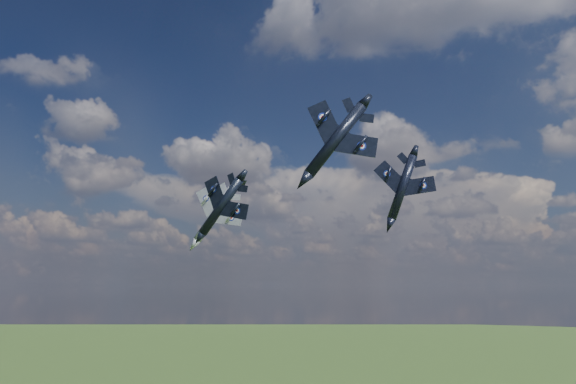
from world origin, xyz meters
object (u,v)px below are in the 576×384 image
at_px(jet_high_navy, 402,187).
at_px(jet_left_silver, 215,214).
at_px(jet_right_navy, 336,140).
at_px(jet_lead_navy, 221,206).

distance_m(jet_high_navy, jet_left_silver, 34.92).
xyz_separation_m(jet_right_navy, jet_high_navy, (-0.57, 37.40, 0.87)).
height_order(jet_lead_navy, jet_right_navy, jet_right_navy).
height_order(jet_high_navy, jet_left_silver, jet_high_navy).
bearing_deg(jet_lead_navy, jet_right_navy, -36.31).
bearing_deg(jet_high_navy, jet_left_silver, 170.57).
height_order(jet_right_navy, jet_left_silver, jet_right_navy).
height_order(jet_lead_navy, jet_high_navy, jet_high_navy).
distance_m(jet_lead_navy, jet_right_navy, 35.18).
distance_m(jet_right_navy, jet_high_navy, 37.42).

